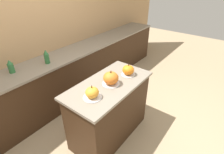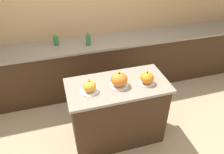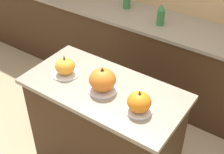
% 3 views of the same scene
% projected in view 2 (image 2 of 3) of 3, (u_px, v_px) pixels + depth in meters
% --- Properties ---
extents(ground_plane, '(12.00, 12.00, 0.00)m').
position_uv_depth(ground_plane, '(117.00, 135.00, 3.17)').
color(ground_plane, tan).
extents(wall_back, '(8.00, 0.06, 2.50)m').
position_uv_depth(wall_back, '(90.00, 16.00, 3.68)').
color(wall_back, tan).
rests_on(wall_back, ground_plane).
extents(kitchen_island, '(1.25, 0.63, 0.92)m').
position_uv_depth(kitchen_island, '(117.00, 112.00, 2.91)').
color(kitchen_island, '#382314').
rests_on(kitchen_island, ground_plane).
extents(back_counter, '(6.00, 0.60, 0.92)m').
position_uv_depth(back_counter, '(97.00, 66.00, 3.86)').
color(back_counter, '#382314').
rests_on(back_counter, ground_plane).
extents(pumpkin_cake_left, '(0.22, 0.22, 0.18)m').
position_uv_depth(pumpkin_cake_left, '(90.00, 87.00, 2.50)').
color(pumpkin_cake_left, silver).
rests_on(pumpkin_cake_left, kitchen_island).
extents(pumpkin_cake_center, '(0.23, 0.23, 0.20)m').
position_uv_depth(pumpkin_cake_center, '(119.00, 80.00, 2.58)').
color(pumpkin_cake_center, silver).
rests_on(pumpkin_cake_center, kitchen_island).
extents(pumpkin_cake_right, '(0.20, 0.20, 0.18)m').
position_uv_depth(pumpkin_cake_right, '(147.00, 78.00, 2.63)').
color(pumpkin_cake_right, silver).
rests_on(pumpkin_cake_right, kitchen_island).
extents(bottle_tall, '(0.08, 0.08, 0.23)m').
position_uv_depth(bottle_tall, '(88.00, 39.00, 3.46)').
color(bottle_tall, '#2D6B38').
rests_on(bottle_tall, back_counter).
extents(bottle_short, '(0.08, 0.08, 0.20)m').
position_uv_depth(bottle_short, '(56.00, 39.00, 3.47)').
color(bottle_short, '#2D6B38').
rests_on(bottle_short, back_counter).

